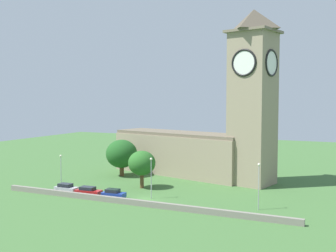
% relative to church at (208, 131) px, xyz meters
% --- Properties ---
extents(ground_plane, '(200.00, 200.00, 0.00)m').
position_rel_church_xyz_m(ground_plane, '(-3.43, -7.91, -10.47)').
color(ground_plane, '#3D6633').
extents(church, '(40.49, 18.54, 35.59)m').
position_rel_church_xyz_m(church, '(0.00, 0.00, 0.00)').
color(church, gray).
rests_on(church, ground).
extents(quay_barrier, '(53.85, 0.70, 0.97)m').
position_rel_church_xyz_m(quay_barrier, '(-3.43, -27.40, -9.99)').
color(quay_barrier, gray).
rests_on(quay_barrier, ground).
extents(car_silver, '(4.45, 2.20, 1.73)m').
position_rel_church_xyz_m(car_silver, '(-19.51, -24.85, -9.59)').
color(car_silver, silver).
rests_on(car_silver, ground).
extents(car_red, '(4.89, 2.50, 1.65)m').
position_rel_church_xyz_m(car_red, '(-14.31, -25.06, -9.63)').
color(car_red, red).
rests_on(car_red, ground).
extents(car_blue, '(4.27, 2.41, 1.69)m').
position_rel_church_xyz_m(car_blue, '(-9.04, -24.96, -9.61)').
color(car_blue, '#233D9E').
rests_on(car_blue, ground).
extents(streetlamp_west_end, '(0.44, 0.44, 6.63)m').
position_rel_church_xyz_m(streetlamp_west_end, '(-22.85, -22.17, -6.01)').
color(streetlamp_west_end, '#9EA0A5').
rests_on(streetlamp_west_end, ground).
extents(streetlamp_west_mid, '(0.44, 0.44, 7.26)m').
position_rel_church_xyz_m(streetlamp_west_mid, '(-2.95, -22.17, -5.65)').
color(streetlamp_west_mid, '#9EA0A5').
rests_on(streetlamp_west_mid, ground).
extents(streetlamp_central, '(0.44, 0.44, 7.47)m').
position_rel_church_xyz_m(streetlamp_central, '(15.86, -21.63, -5.53)').
color(streetlamp_central, '#9EA0A5').
rests_on(streetlamp_central, ground).
extents(tree_riverside_west, '(7.14, 7.14, 8.32)m').
position_rel_church_xyz_m(tree_riverside_west, '(-18.67, -6.11, -5.39)').
color(tree_riverside_west, brown).
rests_on(tree_riverside_west, ground).
extents(tree_by_tower, '(5.40, 5.40, 7.41)m').
position_rel_church_xyz_m(tree_by_tower, '(-8.47, -15.39, -5.53)').
color(tree_by_tower, brown).
rests_on(tree_by_tower, ground).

